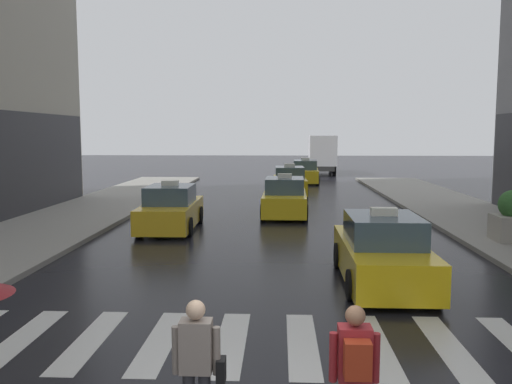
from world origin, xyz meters
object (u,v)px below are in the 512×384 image
(taxi_fifth, at_px, (305,173))
(planter_mid_block, at_px, (512,218))
(pedestrian_with_backpack, at_px, (355,368))
(box_truck, at_px, (322,153))
(taxi_second, at_px, (171,210))
(pedestrian_with_handbag, at_px, (198,362))
(taxi_fourth, at_px, (289,182))
(taxi_lead, at_px, (382,253))
(taxi_third, at_px, (285,198))

(taxi_fifth, relative_size, planter_mid_block, 2.88)
(pedestrian_with_backpack, bearing_deg, planter_mid_block, 59.88)
(taxi_fifth, relative_size, box_truck, 0.61)
(box_truck, relative_size, pedestrian_with_backpack, 4.60)
(taxi_second, xyz_separation_m, pedestrian_with_handbag, (3.06, -13.31, 0.21))
(taxi_second, bearing_deg, pedestrian_with_handbag, -77.06)
(taxi_fourth, bearing_deg, pedestrian_with_handbag, -93.45)
(taxi_lead, height_order, pedestrian_with_handbag, taxi_lead)
(taxi_third, relative_size, pedestrian_with_backpack, 2.77)
(pedestrian_with_handbag, bearing_deg, taxi_second, 102.94)
(taxi_lead, relative_size, pedestrian_with_handbag, 2.76)
(taxi_fourth, relative_size, pedestrian_with_backpack, 2.77)
(taxi_third, height_order, planter_mid_block, taxi_third)
(taxi_second, bearing_deg, taxi_lead, -46.73)
(taxi_lead, xyz_separation_m, pedestrian_with_backpack, (-1.58, -6.69, 0.25))
(taxi_fifth, bearing_deg, taxi_third, -96.08)
(taxi_third, distance_m, pedestrian_with_backpack, 17.04)
(taxi_fourth, bearing_deg, taxi_lead, -84.18)
(taxi_lead, xyz_separation_m, taxi_second, (-6.37, 6.77, 0.00))
(box_truck, xyz_separation_m, pedestrian_with_handbag, (-4.57, -40.63, -0.92))
(box_truck, distance_m, planter_mid_block, 29.87)
(taxi_fourth, distance_m, planter_mid_block, 15.11)
(box_truck, xyz_separation_m, pedestrian_with_backpack, (-2.83, -40.77, -0.88))
(taxi_fourth, xyz_separation_m, pedestrian_with_handbag, (-1.48, -24.53, 0.21))
(box_truck, relative_size, pedestrian_with_handbag, 4.60)
(box_truck, bearing_deg, taxi_third, -98.22)
(taxi_lead, distance_m, taxi_second, 9.30)
(pedestrian_with_backpack, bearing_deg, pedestrian_with_handbag, 175.23)
(box_truck, bearing_deg, taxi_fourth, -100.85)
(taxi_third, xyz_separation_m, pedestrian_with_backpack, (0.60, -17.03, 0.25))
(taxi_second, relative_size, taxi_third, 1.00)
(taxi_third, relative_size, planter_mid_block, 2.86)
(taxi_third, xyz_separation_m, box_truck, (3.43, 23.75, 1.13))
(box_truck, height_order, pedestrian_with_handbag, box_truck)
(taxi_third, relative_size, taxi_fourth, 1.00)
(pedestrian_with_handbag, bearing_deg, pedestrian_with_backpack, -4.77)
(pedestrian_with_handbag, height_order, planter_mid_block, planter_mid_block)
(taxi_lead, relative_size, taxi_second, 1.00)
(taxi_third, distance_m, taxi_fourth, 7.66)
(taxi_third, bearing_deg, taxi_second, -139.61)
(taxi_fourth, relative_size, planter_mid_block, 2.86)
(taxi_lead, distance_m, box_truck, 34.12)
(taxi_fourth, distance_m, taxi_fifth, 7.49)
(pedestrian_with_backpack, relative_size, planter_mid_block, 1.03)
(taxi_second, height_order, taxi_fifth, same)
(taxi_lead, height_order, taxi_fourth, same)
(taxi_lead, height_order, taxi_third, same)
(taxi_fifth, bearing_deg, taxi_fourth, -99.64)
(pedestrian_with_handbag, relative_size, planter_mid_block, 1.03)
(taxi_fourth, distance_m, box_truck, 16.43)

